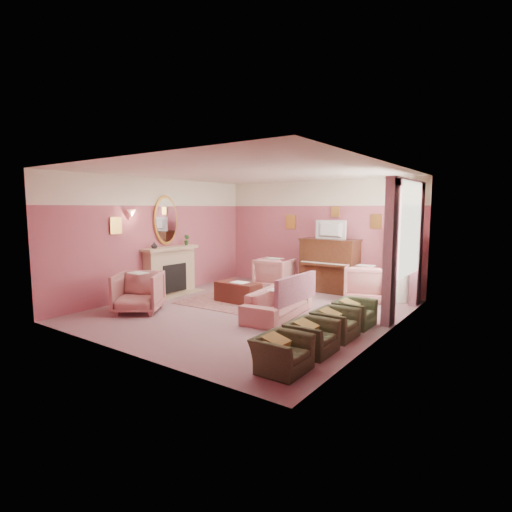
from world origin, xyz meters
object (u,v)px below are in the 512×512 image
Objects in this scene: piano at (329,266)px; olive_chair_c at (335,319)px; floral_armchair_left at (275,272)px; floral_armchair_front at (138,290)px; side_table at (398,286)px; television at (329,228)px; floral_armchair_right at (365,281)px; sofa at (278,298)px; olive_chair_d at (355,309)px; olive_chair_a at (282,348)px; coffee_table at (238,292)px; olive_chair_b at (312,332)px.

piano is 1.97× the size of olive_chair_c.
floral_armchair_left is 1.27× the size of olive_chair_c.
side_table is (3.98, 4.05, -0.10)m from floral_armchair_front.
television is 0.89× the size of floral_armchair_right.
sofa is 3.10m from side_table.
olive_chair_d is (0.56, -2.01, -0.14)m from floral_armchair_right.
olive_chair_a and olive_chair_c have the same top height.
olive_chair_d is at bearing -4.09° from coffee_table.
olive_chair_b is at bearing -43.10° from sofa.
coffee_table is at bearing 146.69° from olive_chair_b.
olive_chair_c is (1.65, -3.26, -0.34)m from piano.
olive_chair_b is at bearing -90.00° from olive_chair_c.
side_table is (1.51, 2.71, -0.02)m from sofa.
floral_armchair_front is at bearing -119.22° from television.
sofa reaches higher than olive_chair_b.
floral_armchair_left is (-1.28, -0.50, -1.15)m from television.
olive_chair_b and olive_chair_d have the same top height.
olive_chair_d is at bearing 90.00° from olive_chair_c.
olive_chair_a is at bearing -90.00° from olive_chair_d.
coffee_table is at bearing 136.48° from olive_chair_a.
side_table is at bearing 45.46° from floral_armchair_front.
floral_armchair_left is at bearing -156.95° from piano.
television is at bearing 21.13° from floral_armchair_left.
piano is 1.41m from floral_armchair_left.
television is at bearing 62.20° from coffee_table.
piano is at bearing 111.95° from olive_chair_b.
floral_armchair_front is 1.27× the size of olive_chair_d.
olive_chair_b reaches higher than coffee_table.
olive_chair_a is 1.02× the size of side_table.
piano is 2.00× the size of side_table.
floral_armchair_right is 1.27× the size of olive_chair_a.
floral_armchair_front is (-2.48, -1.34, 0.08)m from sofa.
olive_chair_b is 1.64m from olive_chair_d.
television reaches higher than floral_armchair_right.
olive_chair_b and olive_chair_c have the same top height.
coffee_table is 2.81m from olive_chair_d.
floral_armchair_front is at bearing -120.85° from coffee_table.
piano is 4.67m from floral_armchair_front.
television is 1.12× the size of olive_chair_a.
olive_chair_b is (1.43, -1.34, -0.06)m from sofa.
television is at bearing 108.73° from olive_chair_a.
side_table is (1.72, -0.04, -0.30)m from piano.
sofa is at bearing -55.72° from floral_armchair_left.
television reaches higher than side_table.
coffee_table is at bearing 159.81° from sofa.
floral_armchair_left reaches higher than sofa.
coffee_table is 1.41× the size of olive_chair_c.
olive_chair_d is at bearing 90.00° from olive_chair_a.
olive_chair_c is at bearing 90.00° from olive_chair_a.
television is (0.00, -0.05, 0.95)m from piano.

